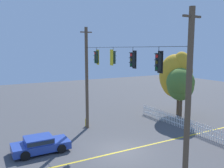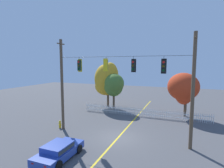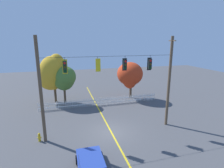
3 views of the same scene
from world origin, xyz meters
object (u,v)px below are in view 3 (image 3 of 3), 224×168
object	(u,v)px
traffic_signal_northbound_primary	(150,64)
autumn_maple_near_fence	(53,74)
traffic_signal_southbound_primary	(125,65)
traffic_signal_eastbound_side	(98,65)
parked_car	(92,166)
autumn_maple_mid	(65,78)
traffic_signal_westbound_side	(65,67)
fire_hydrant	(39,137)
autumn_oak_far_east	(130,74)

from	to	relation	value
traffic_signal_northbound_primary	autumn_maple_near_fence	size ratio (longest dim) A/B	0.21
traffic_signal_southbound_primary	autumn_maple_near_fence	size ratio (longest dim) A/B	0.19
traffic_signal_eastbound_side	parked_car	xyz separation A→B (m)	(-1.54, -5.14, -6.15)
traffic_signal_eastbound_side	parked_car	distance (m)	8.16
traffic_signal_northbound_primary	parked_car	xyz separation A→B (m)	(-6.65, -5.15, -6.05)
traffic_signal_eastbound_side	autumn_maple_mid	size ratio (longest dim) A/B	0.24
autumn_maple_mid	traffic_signal_westbound_side	bearing A→B (deg)	-89.75
traffic_signal_southbound_primary	autumn_maple_mid	distance (m)	11.41
autumn_maple_mid	fire_hydrant	distance (m)	10.38
traffic_signal_westbound_side	traffic_signal_eastbound_side	distance (m)	2.85
traffic_signal_eastbound_side	autumn_maple_near_fence	world-z (taller)	traffic_signal_eastbound_side
autumn_maple_near_fence	autumn_oak_far_east	bearing A→B (deg)	-5.77
traffic_signal_eastbound_side	traffic_signal_northbound_primary	xyz separation A→B (m)	(5.11, 0.02, -0.10)
fire_hydrant	traffic_signal_southbound_primary	bearing A→B (deg)	-0.71
autumn_maple_mid	autumn_maple_near_fence	bearing A→B (deg)	149.27
traffic_signal_eastbound_side	fire_hydrant	world-z (taller)	traffic_signal_eastbound_side
traffic_signal_eastbound_side	autumn_maple_near_fence	xyz separation A→B (m)	(-4.44, 10.52, -2.48)
traffic_signal_eastbound_side	autumn_oak_far_east	size ratio (longest dim) A/B	0.23
traffic_signal_westbound_side	parked_car	bearing A→B (deg)	-75.75
fire_hydrant	autumn_oak_far_east	bearing A→B (deg)	37.24
autumn_oak_far_east	autumn_maple_mid	bearing A→B (deg)	178.76
parked_car	fire_hydrant	world-z (taller)	parked_car
autumn_maple_near_fence	autumn_maple_mid	distance (m)	1.88
traffic_signal_northbound_primary	autumn_maple_mid	size ratio (longest dim) A/B	0.27
traffic_signal_westbound_side	autumn_maple_near_fence	xyz separation A→B (m)	(-1.59, 10.50, -2.42)
traffic_signal_southbound_primary	autumn_maple_mid	size ratio (longest dim) A/B	0.25
traffic_signal_northbound_primary	parked_car	size ratio (longest dim) A/B	0.36
autumn_oak_far_east	parked_car	size ratio (longest dim) A/B	1.43
parked_car	traffic_signal_northbound_primary	bearing A→B (deg)	37.79
autumn_maple_near_fence	traffic_signal_southbound_primary	bearing A→B (deg)	-56.30
autumn_maple_near_fence	fire_hydrant	size ratio (longest dim) A/B	8.71
traffic_signal_westbound_side	traffic_signal_southbound_primary	xyz separation A→B (m)	(5.41, -0.00, 0.00)
traffic_signal_westbound_side	parked_car	size ratio (longest dim) A/B	0.36
autumn_maple_mid	autumn_oak_far_east	xyz separation A→B (m)	(9.63, -0.21, 0.09)
autumn_maple_near_fence	autumn_oak_far_east	distance (m)	11.25
autumn_maple_near_fence	parked_car	size ratio (longest dim) A/B	1.77
traffic_signal_southbound_primary	fire_hydrant	distance (m)	10.20
traffic_signal_southbound_primary	parked_car	distance (m)	8.97
traffic_signal_westbound_side	traffic_signal_northbound_primary	xyz separation A→B (m)	(7.96, -0.00, -0.04)
fire_hydrant	parked_car	bearing A→B (deg)	-53.27
traffic_signal_northbound_primary	autumn_maple_near_fence	distance (m)	14.39
traffic_signal_westbound_side	autumn_maple_mid	world-z (taller)	traffic_signal_westbound_side
autumn_maple_near_fence	autumn_maple_mid	bearing A→B (deg)	-30.73
traffic_signal_northbound_primary	autumn_maple_near_fence	world-z (taller)	traffic_signal_northbound_primary
traffic_signal_southbound_primary	parked_car	bearing A→B (deg)	-128.52
traffic_signal_southbound_primary	autumn_maple_near_fence	world-z (taller)	traffic_signal_southbound_primary
autumn_oak_far_east	fire_hydrant	distance (m)	15.70
traffic_signal_eastbound_side	traffic_signal_southbound_primary	size ratio (longest dim) A/B	0.96
parked_car	traffic_signal_southbound_primary	bearing A→B (deg)	51.48
autumn_oak_far_east	parked_car	world-z (taller)	autumn_oak_far_east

